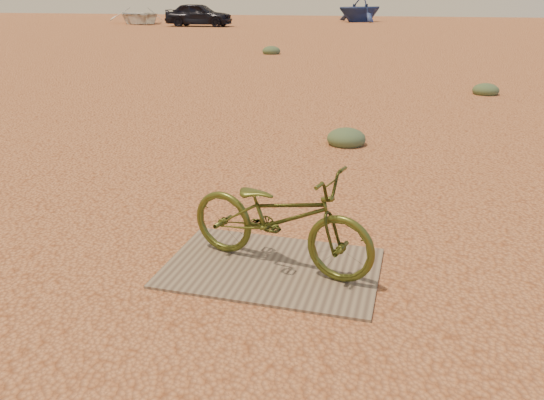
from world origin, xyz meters
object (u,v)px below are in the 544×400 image
(plywood_board, at_px, (272,267))
(car, at_px, (199,15))
(bicycle, at_px, (279,217))
(boat_far_left, at_px, (360,7))
(boat_near_left, at_px, (139,16))

(plywood_board, xyz_separation_m, car, (-14.93, 34.10, 0.80))
(bicycle, bearing_deg, boat_far_left, 19.03)
(boat_near_left, bearing_deg, car, -59.20)
(plywood_board, distance_m, bicycle, 0.42)
(bicycle, xyz_separation_m, boat_near_left, (-21.16, 36.59, 0.19))
(plywood_board, height_order, bicycle, bicycle)
(plywood_board, bearing_deg, boat_far_left, 95.84)
(boat_near_left, bearing_deg, bicycle, -96.90)
(car, bearing_deg, bicycle, -159.60)
(boat_near_left, xyz_separation_m, boat_far_left, (16.55, 8.00, 0.58))
(plywood_board, xyz_separation_m, boat_far_left, (-4.57, 44.64, 1.19))
(boat_near_left, relative_size, boat_far_left, 1.32)
(boat_far_left, bearing_deg, bicycle, -43.60)
(bicycle, bearing_deg, boat_near_left, 43.17)
(car, bearing_deg, boat_near_left, 64.41)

